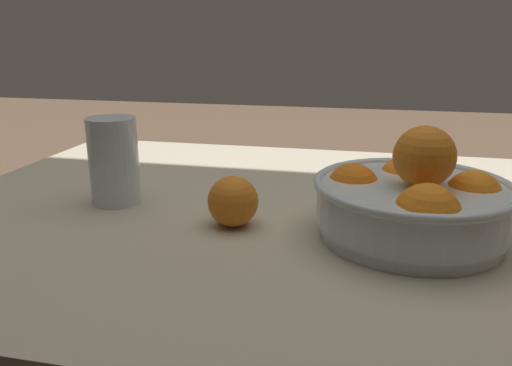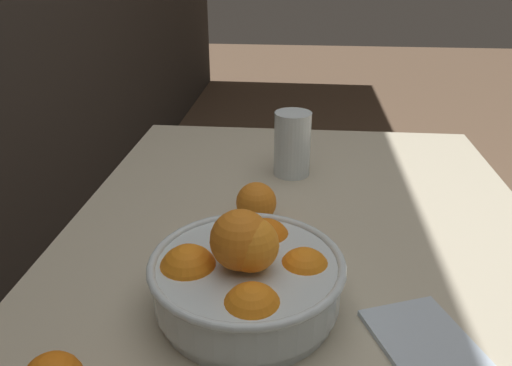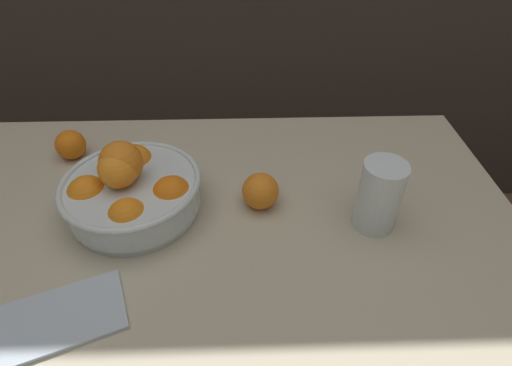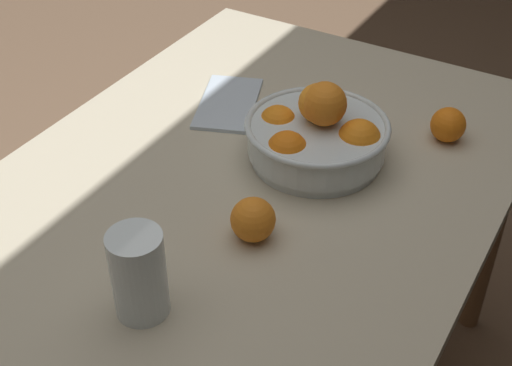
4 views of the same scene
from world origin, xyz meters
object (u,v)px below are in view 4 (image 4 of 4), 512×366
object	(u,v)px
fruit_bowl	(317,134)
orange_loose_near_bowl	(448,125)
orange_loose_front	(253,220)
juice_glass	(139,277)

from	to	relation	value
fruit_bowl	orange_loose_near_bowl	bearing A→B (deg)	133.95
fruit_bowl	orange_loose_front	world-z (taller)	fruit_bowl
orange_loose_near_bowl	orange_loose_front	world-z (taller)	orange_loose_front
fruit_bowl	juice_glass	distance (m)	0.47
orange_loose_near_bowl	fruit_bowl	bearing A→B (deg)	-46.05
orange_loose_near_bowl	orange_loose_front	size ratio (longest dim) A/B	0.92
fruit_bowl	orange_loose_near_bowl	xyz separation A→B (m)	(-0.18, 0.19, -0.02)
orange_loose_front	orange_loose_near_bowl	bearing A→B (deg)	157.43
juice_glass	orange_loose_near_bowl	distance (m)	0.70
orange_loose_near_bowl	orange_loose_front	xyz separation A→B (m)	(0.44, -0.18, 0.00)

